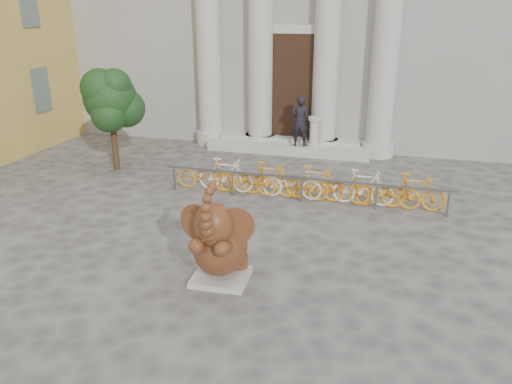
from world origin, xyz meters
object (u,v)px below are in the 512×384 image
(elephant_statue, at_px, (220,245))
(tree, at_px, (111,100))
(pedestrian, at_px, (300,121))
(bike_rack, at_px, (303,182))

(elephant_statue, xyz_separation_m, tree, (-5.69, 5.86, 1.53))
(pedestrian, bearing_deg, tree, 20.40)
(bike_rack, height_order, tree, tree)
(elephant_statue, xyz_separation_m, bike_rack, (0.72, 4.85, -0.28))
(tree, bearing_deg, pedestrian, 31.15)
(bike_rack, height_order, pedestrian, pedestrian)
(bike_rack, bearing_deg, elephant_statue, -98.49)
(bike_rack, relative_size, tree, 2.41)
(tree, bearing_deg, bike_rack, -8.95)
(tree, bearing_deg, elephant_statue, -45.84)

